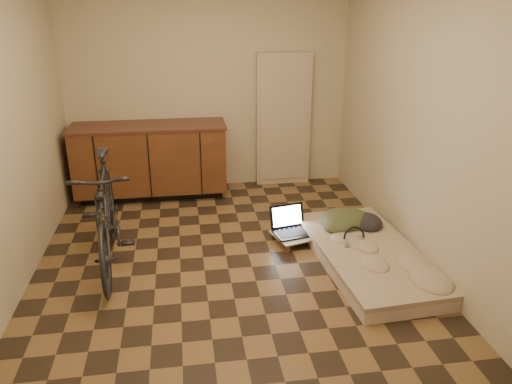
{
  "coord_description": "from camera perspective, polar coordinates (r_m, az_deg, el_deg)",
  "views": [
    {
      "loc": [
        -0.36,
        -4.26,
        2.33
      ],
      "look_at": [
        0.33,
        0.24,
        0.55
      ],
      "focal_mm": 35.0,
      "sensor_mm": 36.0,
      "label": 1
    }
  ],
  "objects": [
    {
      "name": "headphones",
      "position": [
        4.79,
        11.15,
        -5.02
      ],
      "size": [
        0.25,
        0.23,
        0.16
      ],
      "primitive_type": null,
      "rotation": [
        0.0,
        0.0,
        0.08
      ],
      "color": "black",
      "rests_on": "futon"
    },
    {
      "name": "laptop",
      "position": [
        5.09,
        4.02,
        -4.06
      ],
      "size": [
        0.43,
        0.4,
        0.25
      ],
      "rotation": [
        0.0,
        0.0,
        0.21
      ],
      "color": "black",
      "rests_on": "lap_desk"
    },
    {
      "name": "clothing_pile",
      "position": [
        5.18,
        10.82,
        -2.5
      ],
      "size": [
        0.58,
        0.49,
        0.22
      ],
      "primitive_type": null,
      "rotation": [
        0.0,
        0.0,
        0.06
      ],
      "color": "#3A4125",
      "rests_on": "futon"
    },
    {
      "name": "appliance_panel",
      "position": [
        6.5,
        3.14,
        8.2
      ],
      "size": [
        0.7,
        0.1,
        1.7
      ],
      "primitive_type": "cube",
      "color": "#C5B19B",
      "rests_on": "ground"
    },
    {
      "name": "lap_desk",
      "position": [
        5.12,
        5.27,
        -4.74
      ],
      "size": [
        0.66,
        0.52,
        0.1
      ],
      "rotation": [
        0.0,
        0.0,
        0.3
      ],
      "color": "brown",
      "rests_on": "ground"
    },
    {
      "name": "bicycle",
      "position": [
        4.65,
        -16.82,
        -1.8
      ],
      "size": [
        0.65,
        1.8,
        1.14
      ],
      "primitive_type": "imported",
      "rotation": [
        0.0,
        0.0,
        0.07
      ],
      "color": "black",
      "rests_on": "ground"
    },
    {
      "name": "cabinets",
      "position": [
        6.26,
        -11.94,
        3.58
      ],
      "size": [
        1.84,
        0.62,
        0.91
      ],
      "color": "black",
      "rests_on": "ground"
    },
    {
      "name": "room_shell",
      "position": [
        4.39,
        -3.85,
        7.78
      ],
      "size": [
        3.5,
        4.0,
        2.6
      ],
      "color": "brown",
      "rests_on": "ground"
    },
    {
      "name": "mouse",
      "position": [
        5.2,
        7.04,
        -4.05
      ],
      "size": [
        0.07,
        0.1,
        0.03
      ],
      "primitive_type": "ellipsoid",
      "rotation": [
        0.0,
        0.0,
        0.13
      ],
      "color": "white",
      "rests_on": "lap_desk"
    },
    {
      "name": "futon",
      "position": [
        4.81,
        12.65,
        -7.1
      ],
      "size": [
        0.98,
        1.86,
        0.16
      ],
      "rotation": [
        0.0,
        0.0,
        0.06
      ],
      "color": "beige",
      "rests_on": "ground"
    }
  ]
}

